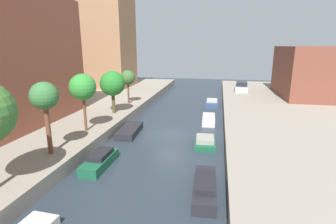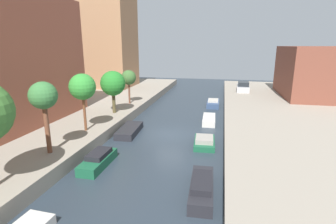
{
  "view_description": "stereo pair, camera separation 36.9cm",
  "coord_description": "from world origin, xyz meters",
  "px_view_note": "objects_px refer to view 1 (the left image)",
  "views": [
    {
      "loc": [
        4.24,
        -22.67,
        8.15
      ],
      "look_at": [
        -0.59,
        2.01,
        1.64
      ],
      "focal_mm": 27.75,
      "sensor_mm": 36.0,
      "label": 1
    },
    {
      "loc": [
        4.6,
        -22.6,
        8.15
      ],
      "look_at": [
        -0.59,
        2.01,
        1.64
      ],
      "focal_mm": 27.75,
      "sensor_mm": 36.0,
      "label": 2
    }
  ],
  "objects_px": {
    "street_tree_2": "(44,98)",
    "moored_boat_right_1": "(205,187)",
    "parked_car": "(241,87)",
    "moored_boat_right_2": "(205,142)",
    "low_block_right": "(318,72)",
    "moored_boat_right_3": "(209,120)",
    "street_tree_3": "(83,87)",
    "moored_boat_left_2": "(100,161)",
    "street_tree_4": "(112,84)",
    "moored_boat_left_3": "(130,131)",
    "apartment_tower_far": "(100,26)",
    "moored_boat_right_4": "(212,103)",
    "street_tree_5": "(128,78)"
  },
  "relations": [
    {
      "from": "parked_car",
      "to": "moored_boat_right_3",
      "type": "xyz_separation_m",
      "value": [
        -4.47,
        -15.35,
        -1.33
      ]
    },
    {
      "from": "low_block_right",
      "to": "street_tree_4",
      "type": "xyz_separation_m",
      "value": [
        -24.74,
        -14.67,
        -0.3
      ]
    },
    {
      "from": "moored_boat_left_2",
      "to": "street_tree_2",
      "type": "bearing_deg",
      "value": -168.35
    },
    {
      "from": "apartment_tower_far",
      "to": "street_tree_5",
      "type": "height_order",
      "value": "apartment_tower_far"
    },
    {
      "from": "moored_boat_right_1",
      "to": "moored_boat_left_3",
      "type": "bearing_deg",
      "value": 130.07
    },
    {
      "from": "street_tree_3",
      "to": "moored_boat_left_3",
      "type": "relative_size",
      "value": 1.13
    },
    {
      "from": "low_block_right",
      "to": "moored_boat_right_3",
      "type": "bearing_deg",
      "value": -138.53
    },
    {
      "from": "apartment_tower_far",
      "to": "street_tree_4",
      "type": "height_order",
      "value": "apartment_tower_far"
    },
    {
      "from": "street_tree_2",
      "to": "moored_boat_right_1",
      "type": "xyz_separation_m",
      "value": [
        10.51,
        -1.45,
        -4.42
      ]
    },
    {
      "from": "street_tree_3",
      "to": "street_tree_4",
      "type": "xyz_separation_m",
      "value": [
        0.0,
        6.11,
        -0.58
      ]
    },
    {
      "from": "street_tree_3",
      "to": "moored_boat_left_2",
      "type": "distance_m",
      "value": 6.85
    },
    {
      "from": "street_tree_4",
      "to": "low_block_right",
      "type": "bearing_deg",
      "value": 30.66
    },
    {
      "from": "street_tree_5",
      "to": "moored_boat_left_3",
      "type": "height_order",
      "value": "street_tree_5"
    },
    {
      "from": "street_tree_3",
      "to": "low_block_right",
      "type": "bearing_deg",
      "value": 40.02
    },
    {
      "from": "street_tree_5",
      "to": "apartment_tower_far",
      "type": "bearing_deg",
      "value": 125.49
    },
    {
      "from": "moored_boat_right_3",
      "to": "street_tree_2",
      "type": "bearing_deg",
      "value": -128.47
    },
    {
      "from": "apartment_tower_far",
      "to": "street_tree_4",
      "type": "relative_size",
      "value": 4.52
    },
    {
      "from": "low_block_right",
      "to": "street_tree_4",
      "type": "height_order",
      "value": "low_block_right"
    },
    {
      "from": "street_tree_3",
      "to": "parked_car",
      "type": "relative_size",
      "value": 1.1
    },
    {
      "from": "moored_boat_left_2",
      "to": "moored_boat_right_2",
      "type": "distance_m",
      "value": 8.73
    },
    {
      "from": "street_tree_3",
      "to": "moored_boat_right_4",
      "type": "height_order",
      "value": "street_tree_3"
    },
    {
      "from": "moored_boat_left_2",
      "to": "moored_boat_right_1",
      "type": "xyz_separation_m",
      "value": [
        7.31,
        -2.11,
        0.02
      ]
    },
    {
      "from": "street_tree_4",
      "to": "moored_boat_left_3",
      "type": "height_order",
      "value": "street_tree_4"
    },
    {
      "from": "street_tree_2",
      "to": "moored_boat_right_2",
      "type": "height_order",
      "value": "street_tree_2"
    },
    {
      "from": "street_tree_5",
      "to": "low_block_right",
      "type": "bearing_deg",
      "value": 21.72
    },
    {
      "from": "parked_car",
      "to": "moored_boat_right_1",
      "type": "distance_m",
      "value": 29.86
    },
    {
      "from": "street_tree_4",
      "to": "street_tree_5",
      "type": "distance_m",
      "value": 4.81
    },
    {
      "from": "street_tree_2",
      "to": "moored_boat_right_2",
      "type": "distance_m",
      "value": 12.6
    },
    {
      "from": "street_tree_4",
      "to": "moored_boat_right_4",
      "type": "height_order",
      "value": "street_tree_4"
    },
    {
      "from": "street_tree_4",
      "to": "parked_car",
      "type": "xyz_separation_m",
      "value": [
        14.6,
        17.11,
        -2.55
      ]
    },
    {
      "from": "street_tree_3",
      "to": "apartment_tower_far",
      "type": "bearing_deg",
      "value": 111.17
    },
    {
      "from": "street_tree_4",
      "to": "moored_boat_right_1",
      "type": "height_order",
      "value": "street_tree_4"
    },
    {
      "from": "low_block_right",
      "to": "moored_boat_left_2",
      "type": "height_order",
      "value": "low_block_right"
    },
    {
      "from": "moored_boat_right_3",
      "to": "moored_boat_right_4",
      "type": "distance_m",
      "value": 8.11
    },
    {
      "from": "moored_boat_left_2",
      "to": "moored_boat_right_2",
      "type": "xyz_separation_m",
      "value": [
        6.93,
        5.31,
        -0.09
      ]
    },
    {
      "from": "moored_boat_left_2",
      "to": "moored_boat_right_2",
      "type": "bearing_deg",
      "value": 37.45
    },
    {
      "from": "moored_boat_right_1",
      "to": "parked_car",
      "type": "bearing_deg",
      "value": 82.13
    },
    {
      "from": "parked_car",
      "to": "street_tree_4",
      "type": "bearing_deg",
      "value": -130.48
    },
    {
      "from": "apartment_tower_far",
      "to": "parked_car",
      "type": "xyz_separation_m",
      "value": [
        23.86,
        -0.69,
        -9.6
      ]
    },
    {
      "from": "apartment_tower_far",
      "to": "street_tree_3",
      "type": "bearing_deg",
      "value": -68.83
    },
    {
      "from": "street_tree_5",
      "to": "moored_boat_right_3",
      "type": "height_order",
      "value": "street_tree_5"
    },
    {
      "from": "moored_boat_left_2",
      "to": "moored_boat_right_1",
      "type": "distance_m",
      "value": 7.61
    },
    {
      "from": "parked_car",
      "to": "moored_boat_right_2",
      "type": "distance_m",
      "value": 22.62
    },
    {
      "from": "parked_car",
      "to": "moored_boat_left_2",
      "type": "xyz_separation_m",
      "value": [
        -11.4,
        -27.45,
        -1.21
      ]
    },
    {
      "from": "moored_boat_left_3",
      "to": "moored_boat_right_1",
      "type": "relative_size",
      "value": 1.0
    },
    {
      "from": "moored_boat_right_2",
      "to": "apartment_tower_far",
      "type": "bearing_deg",
      "value": 130.34
    },
    {
      "from": "moored_boat_left_3",
      "to": "moored_boat_right_2",
      "type": "xyz_separation_m",
      "value": [
        7.16,
        -1.56,
        0.02
      ]
    },
    {
      "from": "moored_boat_right_1",
      "to": "moored_boat_right_3",
      "type": "bearing_deg",
      "value": 91.54
    },
    {
      "from": "apartment_tower_far",
      "to": "parked_car",
      "type": "bearing_deg",
      "value": -1.65
    },
    {
      "from": "street_tree_2",
      "to": "moored_boat_left_2",
      "type": "distance_m",
      "value": 5.51
    }
  ]
}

